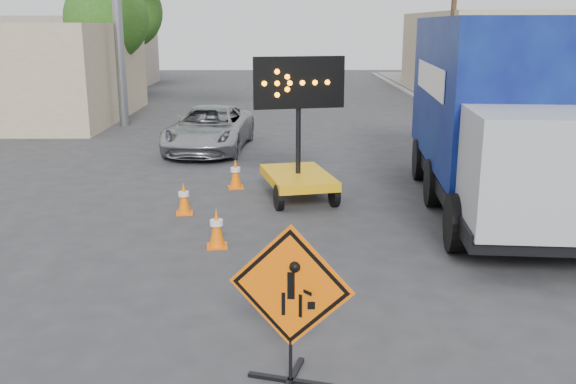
{
  "coord_description": "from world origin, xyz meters",
  "views": [
    {
      "loc": [
        -0.09,
        -7.63,
        3.97
      ],
      "look_at": [
        -0.02,
        2.34,
        1.35
      ],
      "focal_mm": 40.0,
      "sensor_mm": 36.0,
      "label": 1
    }
  ],
  "objects_px": {
    "construction_sign": "(291,302)",
    "arrow_board": "(298,169)",
    "box_truck": "(494,124)",
    "pickup_truck": "(210,129)"
  },
  "relations": [
    {
      "from": "construction_sign",
      "to": "arrow_board",
      "type": "distance_m",
      "value": 7.93
    },
    {
      "from": "arrow_board",
      "to": "box_truck",
      "type": "height_order",
      "value": "box_truck"
    },
    {
      "from": "construction_sign",
      "to": "arrow_board",
      "type": "height_order",
      "value": "arrow_board"
    },
    {
      "from": "arrow_board",
      "to": "pickup_truck",
      "type": "relative_size",
      "value": 0.65
    },
    {
      "from": "construction_sign",
      "to": "pickup_truck",
      "type": "height_order",
      "value": "construction_sign"
    },
    {
      "from": "arrow_board",
      "to": "construction_sign",
      "type": "bearing_deg",
      "value": -104.56
    },
    {
      "from": "construction_sign",
      "to": "box_truck",
      "type": "distance_m",
      "value": 8.5
    },
    {
      "from": "pickup_truck",
      "to": "construction_sign",
      "type": "bearing_deg",
      "value": -74.84
    },
    {
      "from": "box_truck",
      "to": "pickup_truck",
      "type": "bearing_deg",
      "value": 140.94
    },
    {
      "from": "construction_sign",
      "to": "box_truck",
      "type": "bearing_deg",
      "value": 74.32
    }
  ]
}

